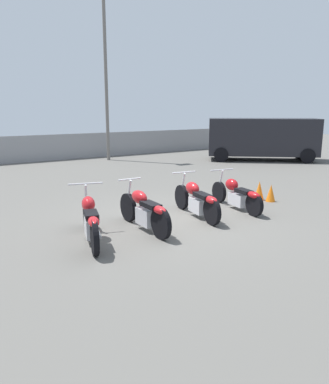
{
  "coord_description": "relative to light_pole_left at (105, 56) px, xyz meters",
  "views": [
    {
      "loc": [
        -4.66,
        -6.94,
        2.55
      ],
      "look_at": [
        0.0,
        0.17,
        0.65
      ],
      "focal_mm": 35.0,
      "sensor_mm": 36.0,
      "label": 1
    }
  ],
  "objects": [
    {
      "name": "ground_plane",
      "position": [
        -3.32,
        -10.44,
        -5.02
      ],
      "size": [
        60.0,
        60.0,
        0.0
      ],
      "primitive_type": "plane",
      "color": "#5B5954"
    },
    {
      "name": "fence_back",
      "position": [
        -3.32,
        1.32,
        -4.37
      ],
      "size": [
        40.0,
        0.04,
        1.29
      ],
      "color": "gray",
      "rests_on": "ground_plane"
    },
    {
      "name": "light_pole_left",
      "position": [
        0.0,
        0.0,
        0.0
      ],
      "size": [
        0.7,
        0.35,
        8.63
      ],
      "color": "slate",
      "rests_on": "ground_plane"
    },
    {
      "name": "motorcycle_slot_0",
      "position": [
        -5.38,
        -10.76,
        -4.58
      ],
      "size": [
        0.9,
        2.15,
        1.04
      ],
      "rotation": [
        0.0,
        0.0,
        -0.29
      ],
      "color": "black",
      "rests_on": "ground_plane"
    },
    {
      "name": "motorcycle_slot_1",
      "position": [
        -4.13,
        -10.72,
        -4.58
      ],
      "size": [
        0.55,
        2.1,
        1.02
      ],
      "rotation": [
        0.0,
        0.0,
        -0.02
      ],
      "color": "black",
      "rests_on": "ground_plane"
    },
    {
      "name": "motorcycle_slot_2",
      "position": [
        -2.58,
        -10.54,
        -4.59
      ],
      "size": [
        0.67,
        2.12,
        1.0
      ],
      "rotation": [
        0.0,
        0.0,
        -0.16
      ],
      "color": "black",
      "rests_on": "ground_plane"
    },
    {
      "name": "motorcycle_slot_3",
      "position": [
        -1.28,
        -10.55,
        -4.63
      ],
      "size": [
        0.73,
        2.11,
        0.94
      ],
      "rotation": [
        0.0,
        0.0,
        -0.14
      ],
      "color": "black",
      "rests_on": "ground_plane"
    },
    {
      "name": "parked_van",
      "position": [
        6.4,
        -4.32,
        -3.86
      ],
      "size": [
        5.25,
        4.79,
        2.07
      ],
      "rotation": [
        0.0,
        0.0,
        0.88
      ],
      "color": "black",
      "rests_on": "ground_plane"
    },
    {
      "name": "traffic_cone_near",
      "position": [
        0.1,
        -10.47,
        -4.78
      ],
      "size": [
        0.26,
        0.26,
        0.48
      ],
      "color": "orange",
      "rests_on": "ground_plane"
    },
    {
      "name": "traffic_cone_far",
      "position": [
        -0.03,
        -10.16,
        -4.75
      ],
      "size": [
        0.28,
        0.28,
        0.54
      ],
      "color": "orange",
      "rests_on": "ground_plane"
    }
  ]
}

